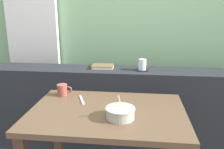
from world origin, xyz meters
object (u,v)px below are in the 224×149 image
ceramic_mug (63,90)px  closed_book (103,67)px  breakfast_table (107,126)px  soup_bowl (120,113)px  coaster_square (142,70)px  juice_glass (142,65)px  fork_utensil (82,100)px

ceramic_mug → closed_book: bearing=62.2°
breakfast_table → closed_book: 0.73m
soup_bowl → ceramic_mug: 0.57m
coaster_square → juice_glass: juice_glass is taller
coaster_square → juice_glass: 0.04m
juice_glass → ceramic_mug: 0.73m
coaster_square → closed_book: bearing=173.5°
soup_bowl → ceramic_mug: bearing=143.8°
juice_glass → soup_bowl: bearing=-100.2°
coaster_square → soup_bowl: (-0.13, -0.74, -0.07)m
closed_book → fork_utensil: 0.55m
fork_utensil → ceramic_mug: ceramic_mug is taller
coaster_square → closed_book: 0.36m
soup_bowl → breakfast_table: bearing=131.7°
soup_bowl → ceramic_mug: soup_bowl is taller
closed_book → fork_utensil: bearing=-97.7°
breakfast_table → fork_utensil: bearing=143.6°
juice_glass → soup_bowl: 0.76m
breakfast_table → ceramic_mug: size_ratio=8.82×
breakfast_table → juice_glass: size_ratio=10.47×
breakfast_table → juice_glass: juice_glass is taller
juice_glass → closed_book: juice_glass is taller
coaster_square → fork_utensil: (-0.43, -0.49, -0.10)m
breakfast_table → ceramic_mug: ceramic_mug is taller
breakfast_table → fork_utensil: (-0.20, 0.15, 0.12)m
juice_glass → fork_utensil: juice_glass is taller
soup_bowl → ceramic_mug: (-0.46, 0.34, 0.01)m
juice_glass → fork_utensil: 0.67m
closed_book → fork_utensil: closed_book is taller
breakfast_table → ceramic_mug: 0.46m
coaster_square → closed_book: size_ratio=0.50×
juice_glass → breakfast_table: bearing=-109.3°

